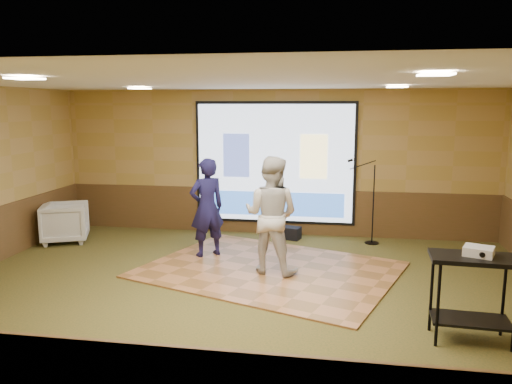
% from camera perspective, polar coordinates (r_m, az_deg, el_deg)
% --- Properties ---
extents(ground, '(9.00, 9.00, 0.00)m').
position_cam_1_polar(ground, '(7.34, -1.37, -11.50)').
color(ground, '#2E391A').
rests_on(ground, ground).
extents(room_shell, '(9.04, 7.04, 3.02)m').
position_cam_1_polar(room_shell, '(6.86, -1.44, 5.03)').
color(room_shell, '#A88446').
rests_on(room_shell, ground).
extents(wainscot_back, '(9.00, 0.04, 0.95)m').
position_cam_1_polar(wainscot_back, '(10.50, 2.14, -2.22)').
color(wainscot_back, '#4C3919').
rests_on(wainscot_back, ground).
extents(projector_screen, '(3.32, 0.06, 2.52)m').
position_cam_1_polar(projector_screen, '(10.30, 2.14, 3.18)').
color(projector_screen, black).
rests_on(projector_screen, room_shell).
extents(downlight_nw, '(0.32, 0.32, 0.02)m').
position_cam_1_polar(downlight_nw, '(9.20, -13.16, 11.47)').
color(downlight_nw, '#FFE5BF').
rests_on(downlight_nw, room_shell).
extents(downlight_ne, '(0.32, 0.32, 0.02)m').
position_cam_1_polar(downlight_ne, '(8.57, 15.83, 11.49)').
color(downlight_ne, '#FFE5BF').
rests_on(downlight_ne, room_shell).
extents(downlight_sw, '(0.32, 0.32, 0.02)m').
position_cam_1_polar(downlight_sw, '(6.27, -24.90, 11.70)').
color(downlight_sw, '#FFE5BF').
rests_on(downlight_sw, room_shell).
extents(downlight_se, '(0.32, 0.32, 0.02)m').
position_cam_1_polar(downlight_se, '(5.30, 19.84, 12.52)').
color(downlight_se, '#FFE5BF').
rests_on(downlight_se, room_shell).
extents(dance_floor, '(4.66, 4.10, 0.03)m').
position_cam_1_polar(dance_floor, '(8.29, 1.56, -8.85)').
color(dance_floor, '#A6693D').
rests_on(dance_floor, ground).
extents(player_left, '(0.76, 0.72, 1.74)m').
position_cam_1_polar(player_left, '(8.83, -5.63, -1.77)').
color(player_left, '#16133E').
rests_on(player_left, dance_floor).
extents(player_right, '(1.05, 0.91, 1.87)m').
position_cam_1_polar(player_right, '(7.90, 1.75, -2.63)').
color(player_right, beige).
rests_on(player_right, dance_floor).
extents(av_table, '(0.96, 0.50, 1.01)m').
position_cam_1_polar(av_table, '(6.22, 23.56, -9.34)').
color(av_table, black).
rests_on(av_table, ground).
extents(projector, '(0.38, 0.36, 0.10)m').
position_cam_1_polar(projector, '(6.16, 24.10, -6.19)').
color(projector, white).
rests_on(projector, av_table).
extents(mic_stand, '(0.66, 0.27, 1.67)m').
position_cam_1_polar(mic_stand, '(9.98, 12.87, -2.99)').
color(mic_stand, black).
rests_on(mic_stand, ground).
extents(banquet_chair, '(1.11, 1.10, 0.78)m').
position_cam_1_polar(banquet_chair, '(10.57, -20.94, -3.27)').
color(banquet_chair, gray).
rests_on(banquet_chair, ground).
extents(duffel_bag, '(0.46, 0.37, 0.25)m').
position_cam_1_polar(duffel_bag, '(10.16, 3.93, -4.69)').
color(duffel_bag, black).
rests_on(duffel_bag, ground).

